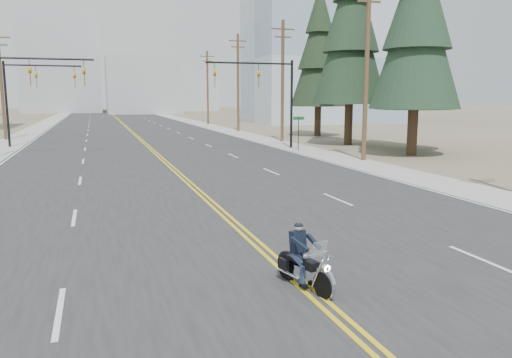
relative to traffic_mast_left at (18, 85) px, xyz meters
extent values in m
cube|color=#303033|center=(8.98, 38.00, -4.93)|extent=(20.00, 200.00, 0.01)
cube|color=#A5A5A0|center=(-2.52, 38.00, -4.93)|extent=(3.00, 200.00, 0.01)
cube|color=#A5A5A0|center=(20.48, 38.00, -4.93)|extent=(3.00, 200.00, 0.01)
cylinder|color=black|center=(1.48, 0.00, 1.76)|extent=(7.00, 0.14, 0.14)
imported|color=#BF8C0C|center=(0.78, 0.00, 1.11)|extent=(0.21, 0.26, 1.30)
imported|color=#BF8C0C|center=(4.28, 0.00, 1.11)|extent=(0.21, 0.26, 1.30)
cylinder|color=black|center=(19.98, 0.00, -1.44)|extent=(0.20, 0.20, 7.00)
cylinder|color=black|center=(16.48, 0.00, 1.76)|extent=(7.00, 0.14, 0.14)
imported|color=#BF8C0C|center=(17.18, 0.00, 1.11)|extent=(0.21, 0.26, 1.30)
imported|color=#BF8C0C|center=(13.68, 0.00, 1.11)|extent=(0.21, 0.26, 1.30)
cylinder|color=black|center=(-2.02, 8.00, -1.44)|extent=(0.20, 0.20, 7.00)
cylinder|color=black|center=(0.98, 8.00, 1.76)|extent=(6.00, 0.14, 0.14)
imported|color=#BF8C0C|center=(0.38, 8.00, 1.11)|extent=(0.21, 0.26, 1.30)
imported|color=#BF8C0C|center=(3.38, 8.00, 1.11)|extent=(0.21, 0.26, 1.30)
cylinder|color=black|center=(19.78, -2.00, -3.64)|extent=(0.06, 0.06, 2.60)
cube|color=#0C5926|center=(19.78, -2.00, -2.44)|extent=(0.90, 0.03, 0.25)
cylinder|color=brown|center=(21.48, -9.00, 0.81)|extent=(0.30, 0.30, 11.50)
cube|color=brown|center=(21.48, -9.00, 5.06)|extent=(1.60, 0.12, 0.12)
cylinder|color=brown|center=(21.48, 6.00, 0.56)|extent=(0.30, 0.30, 11.00)
cube|color=brown|center=(21.48, 6.00, 5.26)|extent=(2.20, 0.12, 0.12)
cube|color=brown|center=(21.48, 6.00, 4.56)|extent=(1.60, 0.12, 0.12)
cylinder|color=brown|center=(21.48, 21.00, 0.81)|extent=(0.30, 0.30, 11.50)
cube|color=brown|center=(21.48, 21.00, 5.76)|extent=(2.20, 0.12, 0.12)
cube|color=brown|center=(21.48, 21.00, 5.06)|extent=(1.60, 0.12, 0.12)
cylinder|color=brown|center=(21.48, 38.00, 0.56)|extent=(0.30, 0.30, 11.00)
cube|color=brown|center=(21.48, 38.00, 5.26)|extent=(2.20, 0.12, 0.12)
cube|color=brown|center=(21.48, 38.00, 4.56)|extent=(1.60, 0.12, 0.12)
cylinder|color=brown|center=(-3.52, 16.00, 0.31)|extent=(0.30, 0.30, 10.50)
cube|color=#9EB5CC|center=(40.98, 38.00, 5.06)|extent=(24.00, 16.00, 20.00)
cube|color=#ADB2B7|center=(16.98, 93.00, 2.06)|extent=(18.00, 14.00, 14.00)
cube|color=#B7BCC6|center=(48.98, 78.00, 4.06)|extent=(16.00, 12.00, 18.00)
cube|color=#ADB2B7|center=(-3.02, 108.00, 8.06)|extent=(20.00, 15.00, 26.00)
cube|color=#B7BCC6|center=(33.98, 118.00, 1.06)|extent=(14.00, 14.00, 12.00)
cylinder|color=#382619|center=(26.17, -7.53, -3.29)|extent=(0.64, 0.64, 3.30)
cone|color=#18301D|center=(26.17, -7.53, 3.32)|extent=(6.24, 6.24, 9.90)
cylinder|color=#382619|center=(28.40, -4.28, -3.35)|extent=(0.69, 0.69, 3.17)
cone|color=black|center=(28.40, -4.28, 2.98)|extent=(5.94, 5.94, 9.50)
cone|color=black|center=(28.40, -4.28, 5.67)|extent=(4.45, 4.45, 7.12)
cylinder|color=#382619|center=(25.83, 1.26, -3.17)|extent=(0.62, 0.62, 3.54)
cone|color=black|center=(25.83, 1.26, 3.91)|extent=(6.37, 6.37, 10.61)
cone|color=black|center=(25.83, 1.26, 6.91)|extent=(4.78, 4.78, 7.96)
cylinder|color=#382619|center=(27.59, 11.37, -3.36)|extent=(0.74, 0.74, 3.16)
cone|color=black|center=(27.59, 11.37, 2.95)|extent=(5.89, 5.89, 9.47)
cone|color=black|center=(27.59, 11.37, 5.63)|extent=(4.42, 4.42, 7.10)
cone|color=black|center=(27.59, 11.37, 8.31)|extent=(2.94, 2.94, 5.05)
camera|label=1|loc=(4.80, -37.72, -0.85)|focal=35.00mm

